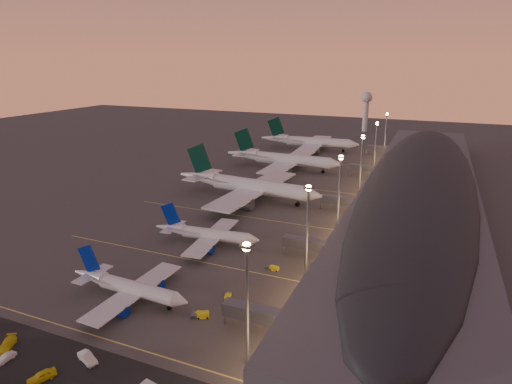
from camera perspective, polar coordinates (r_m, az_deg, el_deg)
The scene contains 19 objects.
ground at distance 135.64m, azimuth -8.27°, elevation -7.93°, with size 700.00×700.00×0.00m, color #43403E.
airliner_narrow_south at distance 113.20m, azimuth -16.67°, elevation -12.05°, with size 34.97×31.18×12.52m.
airliner_narrow_north at distance 139.82m, azimuth -6.63°, elevation -5.57°, with size 36.18×32.44×12.91m.
airliner_wide_near at distance 183.43m, azimuth -1.28°, elevation 0.88°, with size 68.74×62.82×21.99m.
airliner_wide_mid at distance 233.96m, azimuth 3.54°, elevation 4.39°, with size 66.33×60.25×21.27m.
airliner_wide_far at distance 286.82m, azimuth 7.07°, elevation 6.66°, with size 65.79×59.97×21.06m.
terminal_building at distance 183.42m, azimuth 21.03°, elevation 0.72°, with size 56.35×255.00×17.46m.
light_masts at distance 176.40m, azimuth 12.83°, elevation 3.78°, with size 2.20×217.20×25.90m.
radar_tower at distance 370.24m, azimuth 14.50°, elevation 11.18°, with size 9.00×9.00×32.50m.
service_lane at distance 99.19m, azimuth -26.16°, elevation -20.01°, with size 260.00×16.00×0.01m.
lane_markings at distance 168.38m, azimuth -1.29°, elevation -2.66°, with size 90.00×180.36×0.00m.
baggage_tug_a at distance 104.56m, azimuth -7.69°, elevation -15.83°, with size 3.48×1.96×0.98m.
baggage_tug_b at distance 103.92m, azimuth -7.39°, elevation -15.96°, with size 4.48×3.41×1.25m.
baggage_tug_c at distance 123.60m, azimuth 2.24°, elevation -10.10°, with size 3.85×1.80×1.13m.
baggage_tug_d at distance 110.47m, azimuth -3.73°, elevation -13.71°, with size 2.41×3.90×1.09m.
service_van_b at distance 107.05m, azimuth -30.27°, elevation -17.19°, with size 2.35×5.77×1.68m, color yellow.
service_van_c at distance 103.51m, azimuth -30.41°, elevation -18.56°, with size 1.42×4.08×1.34m, color silver.
service_van_d at distance 95.36m, azimuth -26.70°, elevation -21.09°, with size 2.10×5.21×1.78m, color yellow.
service_van_e at distance 96.49m, azimuth -21.56°, elevation -19.88°, with size 1.85×5.30×1.75m, color silver.
Camera 1 is at (65.02, -104.43, 57.15)m, focal length 30.00 mm.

